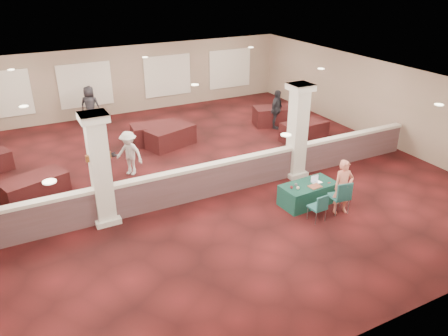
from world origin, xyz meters
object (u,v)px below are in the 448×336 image
far_table_front_right (304,131)px  attendee_d (90,106)px  far_table_back_right (276,116)px  attendee_b (129,153)px  conf_chair_side (319,206)px  near_table (308,194)px  attendee_a (103,160)px  conf_chair_main (341,195)px  far_table_front_left (35,188)px  woman (343,187)px  attendee_c (277,109)px  far_table_back_center (156,133)px  far_table_front_center (171,137)px

far_table_front_right → attendee_d: (-7.37, 5.95, 0.50)m
far_table_back_right → attendee_b: bearing=-164.7°
conf_chair_side → attendee_d: bearing=105.8°
near_table → attendee_a: (-5.17, 3.93, 0.62)m
conf_chair_main → far_table_front_right: 5.86m
far_table_front_left → attendee_d: 6.97m
far_table_back_right → attendee_d: bearing=152.9°
conf_chair_main → woman: (0.05, 0.03, 0.22)m
conf_chair_main → far_table_back_right: 7.87m
attendee_b → attendee_c: bearing=63.4°
conf_chair_main → near_table: bearing=127.1°
attendee_d → near_table: bearing=141.0°
far_table_back_center → attendee_c: size_ratio=1.11×
attendee_a → attendee_b: bearing=17.5°
far_table_front_right → near_table: bearing=-125.5°
conf_chair_side → far_table_back_right: (3.53, 7.48, -0.10)m
far_table_back_center → attendee_b: 3.06m
near_table → conf_chair_main: conf_chair_main is taller
far_table_front_center → attendee_a: bearing=-143.7°
attendee_c → attendee_d: (-7.15, 4.21, 0.03)m
attendee_b → attendee_d: bearing=141.4°
far_table_back_right → attendee_a: size_ratio=1.05×
conf_chair_main → far_table_back_right: conf_chair_main is taller
far_table_front_left → far_table_front_right: size_ratio=1.00×
near_table → attendee_d: 11.16m
conf_chair_side → far_table_back_right: size_ratio=0.43×
far_table_back_right → attendee_b: 7.64m
attendee_a → attendee_d: size_ratio=1.07×
conf_chair_side → far_table_front_center: conf_chair_side is taller
near_table → far_table_front_right: size_ratio=0.90×
woman → far_table_front_right: size_ratio=0.87×
far_table_front_right → attendee_b: size_ratio=1.21×
conf_chair_main → woman: size_ratio=0.62×
attendee_a → attendee_d: (0.91, 6.37, -0.06)m
far_table_front_left → far_table_front_center: bearing=22.6°
near_table → far_table_front_right: (3.10, 4.35, 0.06)m
far_table_front_center → attendee_c: (4.90, -0.17, 0.47)m
far_table_front_center → far_table_front_right: bearing=-20.5°
far_table_front_center → near_table: bearing=-72.2°
conf_chair_main → woman: woman is taller
far_table_back_center → attendee_d: size_ratio=1.07×
far_table_back_center → attendee_a: attendee_a is taller
woman → attendee_c: bearing=83.6°
far_table_back_right → near_table: bearing=-116.0°
woman → attendee_a: size_ratio=0.87×
far_table_back_right → attendee_b: (-7.36, -2.02, 0.38)m
woman → far_table_front_right: bearing=76.1°
far_table_front_right → attendee_c: size_ratio=1.11×
conf_chair_side → far_table_front_right: (3.46, 5.32, -0.12)m
far_table_back_center → attendee_a: size_ratio=1.00×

